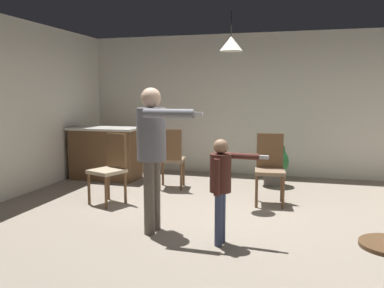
{
  "coord_description": "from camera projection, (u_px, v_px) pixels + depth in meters",
  "views": [
    {
      "loc": [
        1.05,
        -4.69,
        1.58
      ],
      "look_at": [
        -0.17,
        -0.25,
        1.0
      ],
      "focal_mm": 38.12,
      "sensor_mm": 36.0,
      "label": 1
    }
  ],
  "objects": [
    {
      "name": "ground",
      "position": [
        211.0,
        223.0,
        4.96
      ],
      "size": [
        7.68,
        7.68,
        0.0
      ],
      "primitive_type": "plane",
      "color": "gray"
    },
    {
      "name": "wall_back",
      "position": [
        248.0,
        105.0,
        7.85
      ],
      "size": [
        6.4,
        0.1,
        2.7
      ],
      "primitive_type": "cube",
      "color": "silver",
      "rests_on": "ground"
    },
    {
      "name": "kitchen_counter",
      "position": [
        106.0,
        153.0,
        7.49
      ],
      "size": [
        1.26,
        0.66,
        0.95
      ],
      "color": "brown",
      "rests_on": "ground"
    },
    {
      "name": "person_adult",
      "position": [
        153.0,
        144.0,
        4.54
      ],
      "size": [
        0.81,
        0.49,
        1.64
      ],
      "rotation": [
        0.0,
        0.0,
        -1.6
      ],
      "color": "#60564C",
      "rests_on": "ground"
    },
    {
      "name": "person_child",
      "position": [
        221.0,
        180.0,
        4.2
      ],
      "size": [
        0.59,
        0.32,
        1.11
      ],
      "rotation": [
        0.0,
        0.0,
        -1.65
      ],
      "color": "#384260",
      "rests_on": "ground"
    },
    {
      "name": "dining_chair_by_counter",
      "position": [
        270.0,
        166.0,
        5.8
      ],
      "size": [
        0.46,
        0.46,
        1.0
      ],
      "rotation": [
        0.0,
        0.0,
        3.25
      ],
      "color": "brown",
      "rests_on": "ground"
    },
    {
      "name": "dining_chair_near_wall",
      "position": [
        111.0,
        166.0,
        5.82
      ],
      "size": [
        0.55,
        0.55,
        1.0
      ],
      "rotation": [
        0.0,
        0.0,
        2.76
      ],
      "color": "brown",
      "rests_on": "ground"
    },
    {
      "name": "dining_chair_centre_back",
      "position": [
        171.0,
        156.0,
        6.69
      ],
      "size": [
        0.49,
        0.49,
        1.0
      ],
      "rotation": [
        0.0,
        0.0,
        0.18
      ],
      "color": "brown",
      "rests_on": "ground"
    },
    {
      "name": "potted_plant_corner",
      "position": [
        273.0,
        160.0,
        6.93
      ],
      "size": [
        0.52,
        0.52,
        0.8
      ],
      "color": "#4C4742",
      "rests_on": "ground"
    },
    {
      "name": "ceiling_light_pendant",
      "position": [
        231.0,
        44.0,
        5.58
      ],
      "size": [
        0.32,
        0.32,
        0.55
      ],
      "color": "silver"
    }
  ]
}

